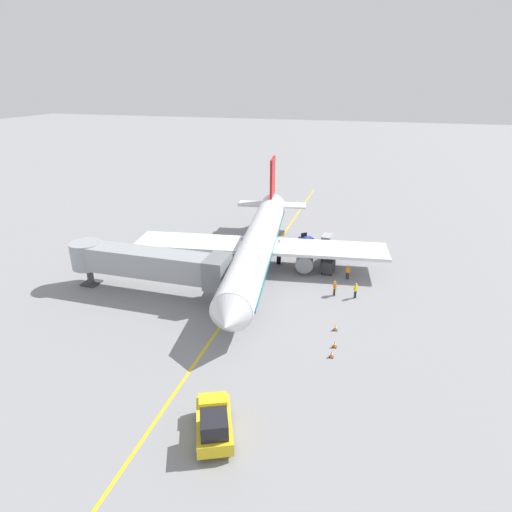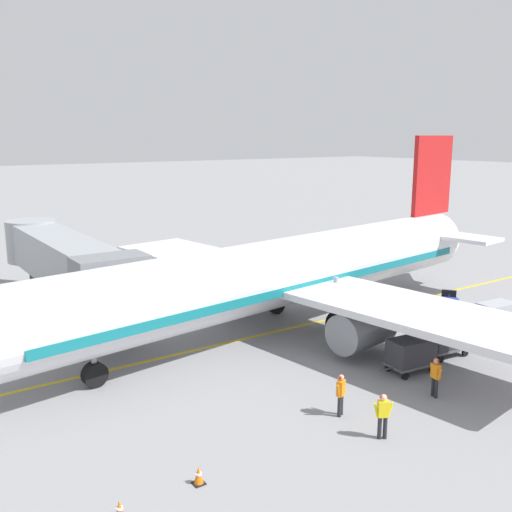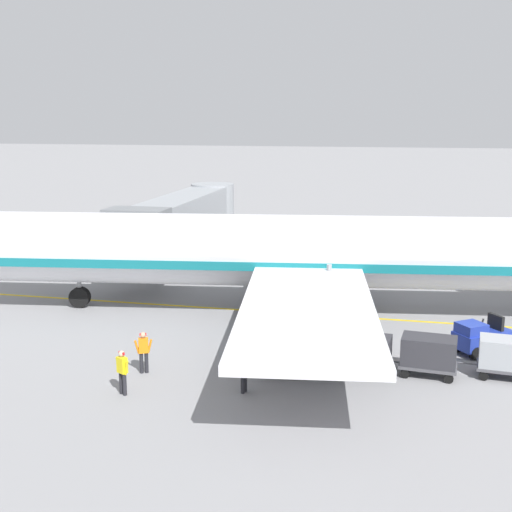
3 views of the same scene
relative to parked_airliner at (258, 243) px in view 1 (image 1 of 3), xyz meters
The scene contains 16 objects.
ground_plane 3.29m from the parked_airliner, 105.36° to the right, with size 400.00×400.00×0.00m, color gray.
gate_lead_in_line 3.28m from the parked_airliner, 105.36° to the right, with size 0.24×80.00×0.01m, color gold.
parked_airliner is the anchor object (origin of this frame).
jet_bridge 13.22m from the parked_airliner, 44.52° to the left, with size 17.79×3.50×4.98m.
pushback_tractor 26.22m from the parked_airliner, 99.89° to the left, with size 3.78×4.91×2.40m.
baggage_tug_lead 10.16m from the parked_airliner, 115.56° to the right, with size 2.47×2.71×1.62m.
baggage_cart_front 8.59m from the parked_airliner, behind, with size 1.51×2.95×1.58m.
baggage_cart_second_in_train 9.07m from the parked_airliner, 152.37° to the right, with size 1.51×2.95×1.58m.
baggage_cart_third_in_train 10.14m from the parked_airliner, 138.26° to the right, with size 1.51×2.95×1.58m.
baggage_cart_tail_end 12.03m from the parked_airliner, 126.00° to the right, with size 1.51×2.95×1.58m.
ground_crew_wing_walker 10.79m from the parked_airliner, 155.06° to the left, with size 0.40×0.69×1.69m.
ground_crew_loader 12.71m from the parked_airliner, 159.40° to the left, with size 0.43×0.67×1.69m.
ground_crew_marshaller 10.79m from the parked_airliner, behind, with size 0.72×0.32×1.69m.
safety_cone_nose_left 15.56m from the parked_airliner, 133.10° to the left, with size 0.36×0.36×0.59m.
safety_cone_nose_right 17.71m from the parked_airliner, 127.68° to the left, with size 0.36×0.36×0.59m.
safety_cone_wing_tip 18.84m from the parked_airliner, 124.71° to the left, with size 0.36×0.36×0.59m.
Camera 1 is at (-12.48, 45.20, 21.00)m, focal length 29.54 mm.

